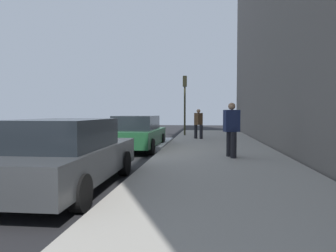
% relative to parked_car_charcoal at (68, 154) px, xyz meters
% --- Properties ---
extents(ground_plane, '(56.00, 56.00, 0.00)m').
position_rel_parked_car_charcoal_xyz_m(ground_plane, '(5.97, -0.15, -0.76)').
color(ground_plane, black).
extents(sidewalk, '(28.00, 4.60, 0.15)m').
position_rel_parked_car_charcoal_xyz_m(sidewalk, '(5.97, -3.45, -0.68)').
color(sidewalk, '#A39E93').
rests_on(sidewalk, ground).
extents(lane_stripe_centre, '(28.00, 0.14, 0.01)m').
position_rel_parked_car_charcoal_xyz_m(lane_stripe_centre, '(5.97, 3.05, -0.76)').
color(lane_stripe_centre, gold).
rests_on(lane_stripe_centre, ground).
extents(snow_bank_curb, '(4.93, 0.56, 0.22)m').
position_rel_parked_car_charcoal_xyz_m(snow_bank_curb, '(8.69, -0.85, -0.65)').
color(snow_bank_curb, white).
rests_on(snow_bank_curb, ground).
extents(parked_car_charcoal, '(4.82, 1.95, 1.51)m').
position_rel_parked_car_charcoal_xyz_m(parked_car_charcoal, '(0.00, 0.00, 0.00)').
color(parked_car_charcoal, black).
rests_on(parked_car_charcoal, ground).
extents(parked_car_green, '(4.61, 1.93, 1.51)m').
position_rel_parked_car_charcoal_xyz_m(parked_car_green, '(6.87, -0.01, -0.00)').
color(parked_car_green, black).
rests_on(parked_car_green, ground).
extents(pedestrian_brown_coat, '(0.54, 0.50, 1.70)m').
position_rel_parked_car_charcoal_xyz_m(pedestrian_brown_coat, '(11.48, -2.57, 0.30)').
color(pedestrian_brown_coat, black).
rests_on(pedestrian_brown_coat, sidewalk).
extents(pedestrian_navy_coat, '(0.59, 0.56, 1.83)m').
position_rel_parked_car_charcoal_xyz_m(pedestrian_navy_coat, '(4.20, -3.80, 0.37)').
color(pedestrian_navy_coat, black).
rests_on(pedestrian_navy_coat, sidewalk).
extents(traffic_light_pole, '(0.35, 0.26, 3.93)m').
position_rel_parked_car_charcoal_xyz_m(traffic_light_pole, '(14.16, -1.60, 2.07)').
color(traffic_light_pole, '#2D2D19').
rests_on(traffic_light_pole, sidewalk).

